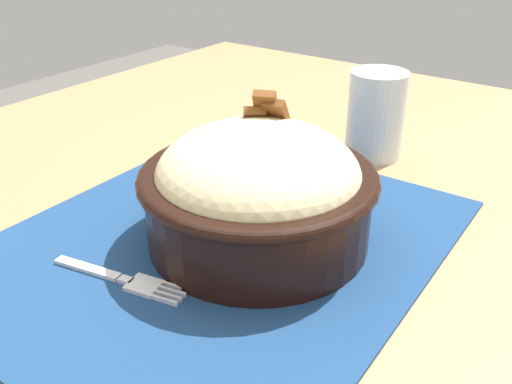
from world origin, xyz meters
TOP-DOWN VIEW (x-y plane):
  - table at (0.00, 0.00)m, footprint 1.25×0.97m
  - placemat at (0.02, 0.02)m, footprint 0.43×0.36m
  - bowl at (0.00, 0.05)m, footprint 0.24×0.24m
  - fork at (0.12, -0.00)m, footprint 0.04×0.13m
  - drinking_glass at (-0.24, 0.05)m, footprint 0.07×0.07m

SIDE VIEW (x-z plane):
  - table at x=0.00m, z-range 0.32..1.09m
  - placemat at x=0.02m, z-range 0.78..0.78m
  - fork at x=0.12m, z-range 0.78..0.79m
  - drinking_glass at x=-0.24m, z-range 0.77..0.88m
  - bowl at x=0.00m, z-range 0.77..0.90m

